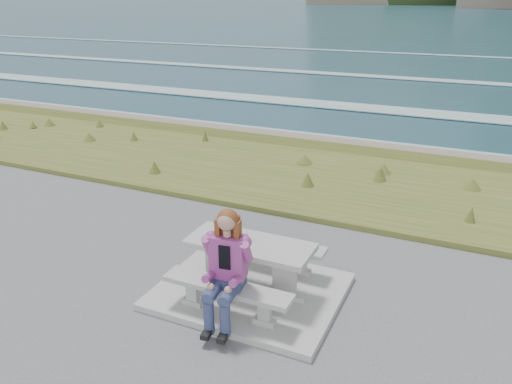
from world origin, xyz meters
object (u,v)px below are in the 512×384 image
at_px(picnic_table, 250,253).
at_px(seated_woman, 224,284).
at_px(bench_landward, 227,292).
at_px(bench_seaward, 269,246).

xyz_separation_m(picnic_table, seated_woman, (0.04, -0.84, -0.02)).
distance_m(bench_landward, bench_seaward, 1.40).
xyz_separation_m(picnic_table, bench_landward, (0.00, -0.70, -0.23)).
xyz_separation_m(picnic_table, bench_seaward, (0.00, 0.70, -0.23)).
bearing_deg(bench_seaward, bench_landward, -90.00).
distance_m(picnic_table, seated_woman, 0.85).
relative_size(bench_landward, seated_woman, 1.18).
height_order(picnic_table, bench_landward, picnic_table).
distance_m(picnic_table, bench_seaward, 0.74).
bearing_deg(bench_seaward, picnic_table, -90.00).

